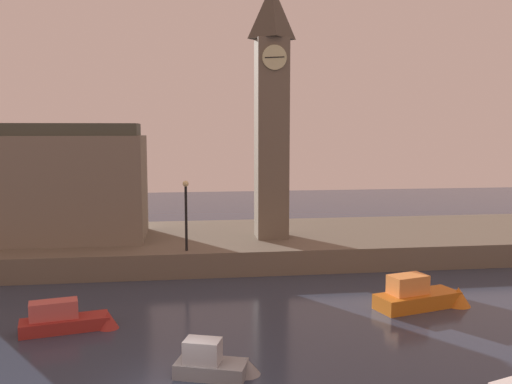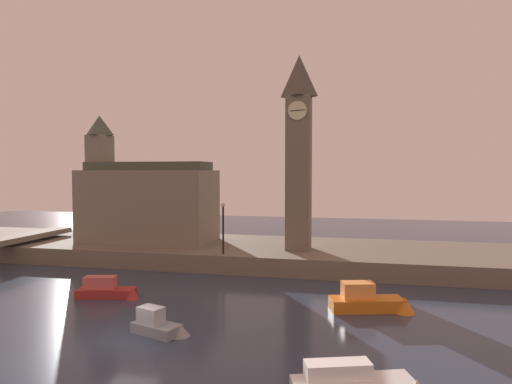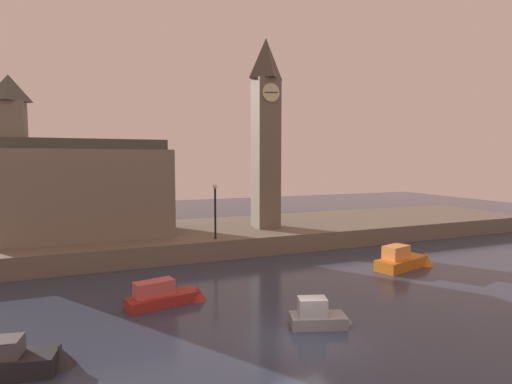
# 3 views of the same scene
# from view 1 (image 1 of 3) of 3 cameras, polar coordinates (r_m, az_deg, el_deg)

# --- Properties ---
(far_embankment) EXTENTS (70.00, 12.00, 1.50)m
(far_embankment) POSITION_cam_1_polar(r_m,az_deg,el_deg) (38.73, -7.73, -5.54)
(far_embankment) COLOR #6B6051
(far_embankment) RESTS_ON ground
(clock_tower) EXTENTS (2.28, 2.33, 16.71)m
(clock_tower) POSITION_cam_1_polar(r_m,az_deg,el_deg) (36.92, 1.63, 8.61)
(clock_tower) COLOR #6B6051
(clock_tower) RESTS_ON far_embankment
(parliament_hall) EXTENTS (12.53, 6.10, 12.27)m
(parliament_hall) POSITION_cam_1_polar(r_m,az_deg,el_deg) (38.90, -21.30, 1.07)
(parliament_hall) COLOR slate
(parliament_hall) RESTS_ON far_embankment
(streetlamp) EXTENTS (0.36, 0.36, 4.24)m
(streetlamp) POSITION_cam_1_polar(r_m,az_deg,el_deg) (33.23, -7.26, -1.62)
(streetlamp) COLOR black
(streetlamp) RESTS_ON far_embankment
(boat_dinghy_red) EXTENTS (4.49, 2.02, 1.50)m
(boat_dinghy_red) POSITION_cam_1_polar(r_m,az_deg,el_deg) (26.09, -18.53, -12.43)
(boat_dinghy_red) COLOR maroon
(boat_dinghy_red) RESTS_ON ground
(boat_cruiser_grey) EXTENTS (3.32, 1.93, 1.39)m
(boat_cruiser_grey) POSITION_cam_1_polar(r_m,az_deg,el_deg) (20.63, -4.08, -17.28)
(boat_cruiser_grey) COLOR gray
(boat_cruiser_grey) RESTS_ON ground
(boat_patrol_orange) EXTENTS (5.28, 2.64, 1.79)m
(boat_patrol_orange) POSITION_cam_1_polar(r_m,az_deg,el_deg) (28.97, 17.10, -10.29)
(boat_patrol_orange) COLOR orange
(boat_patrol_orange) RESTS_ON ground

